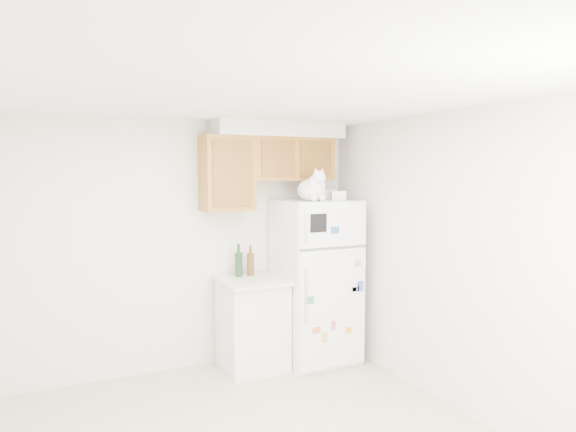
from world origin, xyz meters
TOP-DOWN VIEW (x-y plane):
  - room_shell at (0.12, 0.24)m, footprint 3.84×4.04m
  - refrigerator at (1.39, 1.61)m, footprint 0.76×0.78m
  - base_counter at (0.70, 1.68)m, footprint 0.64×0.64m
  - cat at (1.29, 1.48)m, footprint 0.32×0.48m
  - storage_box_back at (1.62, 1.78)m, footprint 0.21×0.18m
  - storage_box_front at (1.65, 1.59)m, footprint 0.18×0.16m
  - bottle_green at (0.62, 1.84)m, footprint 0.08×0.08m
  - bottle_amber at (0.75, 1.84)m, footprint 0.07×0.07m

SIDE VIEW (x-z plane):
  - base_counter at x=0.70m, z-range 0.00..0.92m
  - refrigerator at x=1.39m, z-range 0.00..1.70m
  - bottle_amber at x=0.75m, z-range 0.92..1.24m
  - bottle_green at x=0.62m, z-range 0.92..1.26m
  - room_shell at x=0.12m, z-range 0.41..2.93m
  - storage_box_front at x=1.65m, z-range 1.70..1.79m
  - storage_box_back at x=1.62m, z-range 1.70..1.80m
  - cat at x=1.29m, z-range 1.66..1.99m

